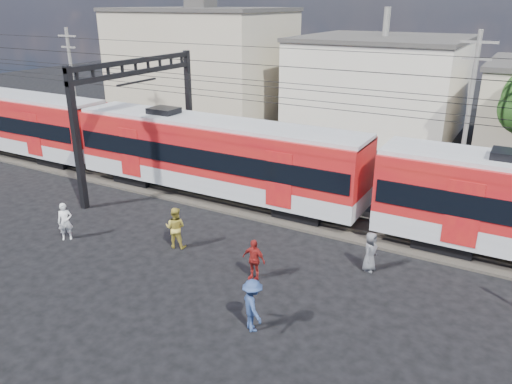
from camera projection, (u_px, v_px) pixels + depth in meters
ground at (209, 294)px, 17.79m from camera, size 120.00×120.00×0.00m
track_bed at (303, 214)px, 24.27m from camera, size 70.00×3.40×0.12m
rail_near at (296, 218)px, 23.62m from camera, size 70.00×0.12×0.12m
rail_far at (309, 207)px, 24.84m from camera, size 70.00×0.12×0.12m
commuter_train at (218, 154)px, 25.66m from camera, size 50.30×3.08×4.17m
catenary at (157, 95)px, 26.43m from camera, size 70.00×9.30×7.52m
building_west at (203, 64)px, 43.45m from camera, size 14.28×10.20×9.30m
building_midwest at (381, 84)px, 39.35m from camera, size 12.24×12.24×7.30m
utility_pole_mid at (469, 110)px, 25.60m from camera, size 1.80×0.24×8.50m
utility_pole_west at (72, 79)px, 37.76m from camera, size 1.80×0.24×8.00m
pedestrian_a at (65, 222)px, 21.60m from camera, size 0.71×0.71×1.67m
pedestrian_b at (175, 228)px, 20.88m from camera, size 1.02×0.89×1.79m
pedestrian_c at (253, 305)px, 15.55m from camera, size 1.30×1.24×1.77m
pedestrian_d at (254, 260)px, 18.47m from camera, size 0.97×0.44×1.62m
pedestrian_e at (370, 252)px, 19.08m from camera, size 0.57×0.82×1.59m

